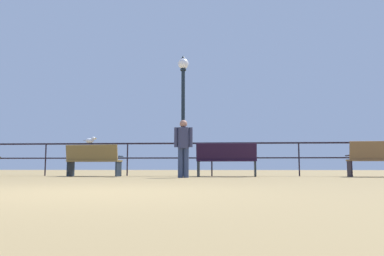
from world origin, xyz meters
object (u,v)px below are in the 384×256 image
at_px(bench_near_left, 93,159).
at_px(lamppost_center, 183,103).
at_px(bench_far_right, 380,157).
at_px(person_by_bench, 183,144).
at_px(bench_near_right, 226,158).
at_px(seagull_on_rail, 90,140).

height_order(bench_near_left, lamppost_center, lamppost_center).
bearing_deg(lamppost_center, bench_far_right, -9.05).
bearing_deg(person_by_bench, bench_near_right, 44.72).
xyz_separation_m(lamppost_center, person_by_bench, (0.21, -2.08, -1.46)).
bearing_deg(seagull_on_rail, lamppost_center, 4.26).
bearing_deg(bench_far_right, person_by_bench, -168.22).
bearing_deg(bench_near_left, bench_near_right, -0.08).
bearing_deg(person_by_bench, bench_far_right, 11.78).
bearing_deg(bench_near_right, seagull_on_rail, 170.90).
bearing_deg(seagull_on_rail, person_by_bench, -30.15).
height_order(bench_near_right, lamppost_center, lamppost_center).
xyz_separation_m(bench_near_left, seagull_on_rail, (-0.35, 0.69, 0.62)).
bearing_deg(lamppost_center, seagull_on_rail, -175.74).
bearing_deg(bench_far_right, bench_near_right, -179.96).
bearing_deg(bench_near_right, bench_far_right, 0.04).
relative_size(bench_near_left, bench_far_right, 0.94).
distance_m(bench_near_left, person_by_bench, 3.09).
distance_m(bench_near_right, seagull_on_rail, 4.46).
relative_size(bench_near_right, lamppost_center, 0.45).
height_order(bench_near_right, seagull_on_rail, seagull_on_rail).
height_order(lamppost_center, person_by_bench, lamppost_center).
xyz_separation_m(bench_near_right, person_by_bench, (-1.17, -1.16, 0.35)).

